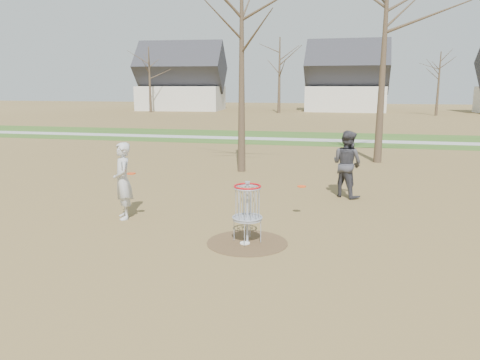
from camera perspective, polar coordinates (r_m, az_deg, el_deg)
name	(u,v)px	position (r m, az deg, el deg)	size (l,w,h in m)	color
ground	(247,243)	(10.44, 0.89, -7.67)	(160.00, 160.00, 0.00)	brown
green_band	(313,138)	(30.91, 8.86, 5.05)	(160.00, 8.00, 0.01)	#2D5119
footpath	(312,140)	(29.92, 8.73, 4.86)	(160.00, 1.50, 0.01)	#9E9E99
dirt_circle	(247,243)	(10.44, 0.89, -7.64)	(1.80, 1.80, 0.01)	#47331E
player_standing	(123,181)	(12.43, -14.10, -0.12)	(0.73, 0.48, 1.99)	#BCBCBC
player_throwing	(347,164)	(14.79, 12.90, 1.91)	(1.01, 0.78, 2.07)	#3A393F
disc_grounded	(245,243)	(10.37, 0.60, -7.69)	(0.22, 0.22, 0.02)	white
discs_in_play	(222,180)	(11.90, -2.19, -0.05)	(4.35, 1.53, 0.43)	#FF430D
disc_golf_basket	(247,203)	(10.18, 0.91, -2.80)	(0.64, 0.64, 1.35)	#9EA3AD
bare_trees	(345,63)	(45.48, 12.69, 13.70)	(52.62, 44.98, 9.00)	#382B1E
houses_row	(365,84)	(62.26, 15.04, 11.26)	(56.51, 10.01, 7.26)	silver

